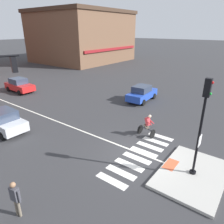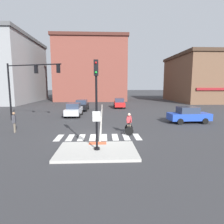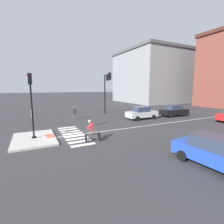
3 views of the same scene
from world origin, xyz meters
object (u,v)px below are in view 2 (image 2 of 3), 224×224
traffic_light_mast (25,80)px  car_silver_westbound_far (74,110)px  signal_pole (96,97)px  car_blue_cross_right (189,115)px  car_black_westbound_distant (82,105)px  cyclist (129,123)px  pedestrian_at_curb_left (14,121)px  car_red_eastbound_distant (119,103)px

traffic_light_mast → car_silver_westbound_far: traffic_light_mast is taller
signal_pole → traffic_light_mast: size_ratio=0.81×
car_silver_westbound_far → car_blue_cross_right: (12.31, -4.71, 0.00)m
car_black_westbound_distant → signal_pole: bearing=-81.0°
car_blue_cross_right → cyclist: (-6.68, -4.21, 0.06)m
signal_pole → car_black_westbound_distant: bearing=99.0°
traffic_light_mast → pedestrian_at_curb_left: 6.04m
traffic_light_mast → car_red_eastbound_distant: bearing=47.4°
car_black_westbound_distant → pedestrian_at_curb_left: size_ratio=2.49×
car_red_eastbound_distant → traffic_light_mast: bearing=-132.6°
car_blue_cross_right → pedestrian_at_curb_left: 16.20m
car_silver_westbound_far → car_black_westbound_distant: size_ratio=0.99×
pedestrian_at_curb_left → cyclist: bearing=-5.9°
cyclist → pedestrian_at_curb_left: cyclist is taller
car_red_eastbound_distant → pedestrian_at_curb_left: 19.44m
signal_pole → traffic_light_mast: traffic_light_mast is taller
car_silver_westbound_far → car_blue_cross_right: same height
traffic_light_mast → car_blue_cross_right: traffic_light_mast is taller
car_black_westbound_distant → car_blue_cross_right: (11.95, -10.19, 0.00)m
traffic_light_mast → car_red_eastbound_distant: 16.37m
signal_pole → car_silver_westbound_far: (-3.26, 12.86, -2.33)m
signal_pole → car_silver_westbound_far: signal_pole is taller
car_red_eastbound_distant → car_black_westbound_distant: (-6.02, -3.26, 0.00)m
car_red_eastbound_distant → pedestrian_at_curb_left: pedestrian_at_curb_left is taller
pedestrian_at_curb_left → car_silver_westbound_far: bearing=66.0°
car_silver_westbound_far → car_red_eastbound_distant: bearing=53.8°
car_silver_westbound_far → pedestrian_at_curb_left: (-3.55, -7.98, 0.17)m
car_red_eastbound_distant → car_blue_cross_right: bearing=-66.2°
signal_pole → car_blue_cross_right: bearing=42.0°
signal_pole → pedestrian_at_curb_left: (-6.82, 4.88, -2.16)m
car_red_eastbound_distant → cyclist: cyclist is taller
signal_pole → cyclist: 5.13m
car_black_westbound_distant → pedestrian_at_curb_left: (-3.91, -13.46, 0.17)m
car_silver_westbound_far → cyclist: bearing=-57.7°
pedestrian_at_curb_left → car_red_eastbound_distant: bearing=59.3°
car_blue_cross_right → pedestrian_at_curb_left: size_ratio=2.49×
traffic_light_mast → car_silver_westbound_far: 6.42m
car_blue_cross_right → cyclist: bearing=-147.8°
signal_pole → cyclist: (2.37, 3.94, -2.27)m
car_silver_westbound_far → pedestrian_at_curb_left: size_ratio=2.47×
cyclist → pedestrian_at_curb_left: size_ratio=1.01×
car_silver_westbound_far → cyclist: cyclist is taller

